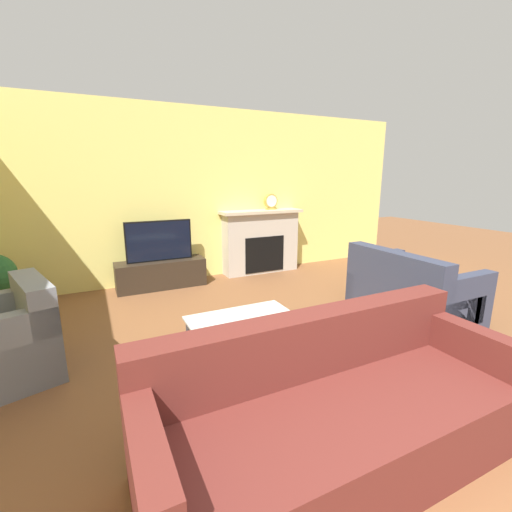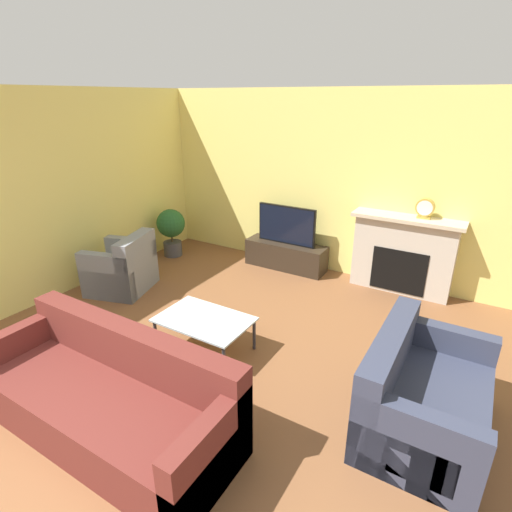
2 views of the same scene
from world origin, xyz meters
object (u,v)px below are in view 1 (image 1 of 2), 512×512
at_px(coffee_table, 244,323).
at_px(mantel_clock, 271,201).
at_px(couch_loveseat, 410,292).
at_px(armchair_by_window, 5,345).
at_px(tv, 159,241).
at_px(couch_sectional, 336,414).

xyz_separation_m(coffee_table, mantel_clock, (1.65, 2.58, 0.88)).
xyz_separation_m(couch_loveseat, armchair_by_window, (-4.09, 0.52, 0.01)).
xyz_separation_m(tv, coffee_table, (0.28, -2.46, -0.37)).
relative_size(armchair_by_window, mantel_clock, 3.67).
bearing_deg(armchair_by_window, couch_loveseat, 65.67).
relative_size(coffee_table, mantel_clock, 3.66).
distance_m(tv, mantel_clock, 2.00).
distance_m(coffee_table, mantel_clock, 3.19).
bearing_deg(couch_sectional, coffee_table, 90.82).
bearing_deg(couch_loveseat, armchair_by_window, 82.72).
xyz_separation_m(couch_loveseat, mantel_clock, (-0.54, 2.53, 0.93)).
xyz_separation_m(armchair_by_window, coffee_table, (1.90, -0.57, 0.05)).
bearing_deg(tv, armchair_by_window, -130.61).
relative_size(couch_loveseat, mantel_clock, 5.06).
relative_size(couch_sectional, couch_loveseat, 1.69).
distance_m(couch_sectional, mantel_clock, 4.29).
bearing_deg(couch_loveseat, tv, 45.73).
bearing_deg(couch_sectional, tv, 94.56).
bearing_deg(coffee_table, tv, 96.50).
distance_m(couch_loveseat, mantel_clock, 2.75).
height_order(armchair_by_window, coffee_table, armchair_by_window).
bearing_deg(armchair_by_window, mantel_clock, 102.45).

